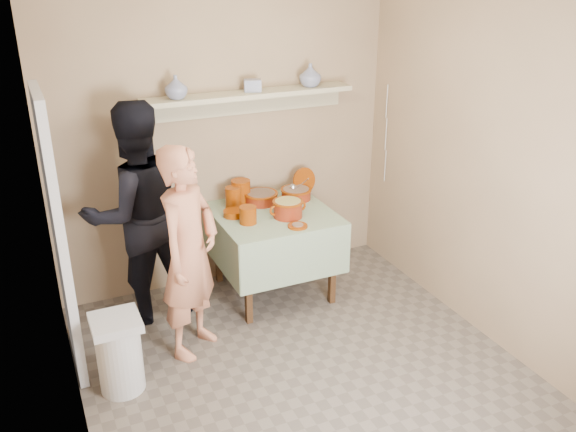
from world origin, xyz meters
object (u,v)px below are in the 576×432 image
cazuela_rice (288,207)px  trash_bin (119,354)px  serving_table (273,225)px  person_helper (137,214)px  person_cook (189,253)px

cazuela_rice → trash_bin: (-1.55, -0.65, -0.56)m
serving_table → person_helper: bearing=173.7°
serving_table → trash_bin: serving_table is taller
person_helper → serving_table: size_ratio=1.84×
person_cook → serving_table: size_ratio=1.64×
person_helper → cazuela_rice: 1.21m
cazuela_rice → trash_bin: 1.77m
serving_table → cazuela_rice: (0.08, -0.14, 0.20)m
person_helper → trash_bin: (-0.36, -0.91, -0.61)m
serving_table → cazuela_rice: size_ratio=2.95×
person_helper → trash_bin: size_ratio=3.19×
cazuela_rice → trash_bin: bearing=-157.1°
person_cook → cazuela_rice: (0.95, 0.39, 0.05)m
person_helper → trash_bin: bearing=59.1°
person_helper → serving_table: (1.10, -0.12, -0.25)m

